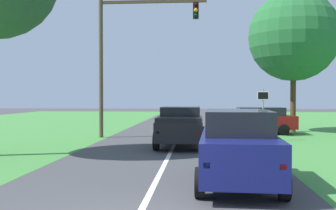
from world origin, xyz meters
TOP-DOWN VIEW (x-y plane):
  - ground_plane at (0.00, 9.10)m, footprint 120.00×120.00m
  - red_suv_near at (2.22, 3.95)m, footprint 2.27×4.66m
  - pickup_truck_lead at (0.35, 12.04)m, footprint 2.30×5.44m
  - traffic_light at (-2.98, 15.62)m, footprint 6.16×0.40m
  - keep_moving_sign at (4.55, 14.42)m, footprint 0.60×0.09m
  - oak_tree_right at (7.45, 20.18)m, footprint 5.96×5.96m
  - crossing_suv_far at (4.90, 18.58)m, footprint 4.77×2.23m

SIDE VIEW (x-z plane):
  - ground_plane at x=0.00m, z-range 0.00..0.00m
  - crossing_suv_far at x=4.90m, z-range 0.05..1.73m
  - pickup_truck_lead at x=0.35m, z-range 0.03..1.91m
  - red_suv_near at x=2.22m, z-range 0.05..2.03m
  - keep_moving_sign at x=4.55m, z-range 0.38..3.13m
  - traffic_light at x=-2.98m, z-range 1.19..9.52m
  - oak_tree_right at x=7.45m, z-range 1.68..11.02m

